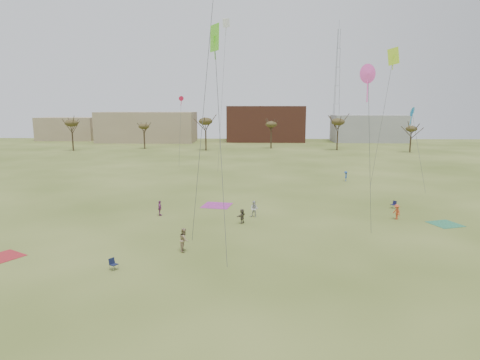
{
  "coord_description": "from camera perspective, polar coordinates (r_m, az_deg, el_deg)",
  "views": [
    {
      "loc": [
        1.26,
        -23.91,
        11.96
      ],
      "look_at": [
        0.0,
        12.0,
        5.5
      ],
      "focal_mm": 30.82,
      "sensor_mm": 36.0,
      "label": 1
    }
  ],
  "objects": [
    {
      "name": "ground",
      "position": [
        26.76,
        -0.94,
        -16.35
      ],
      "size": [
        260.0,
        260.0,
        0.0
      ],
      "primitive_type": "plane",
      "color": "#3F5119",
      "rests_on": "ground"
    },
    {
      "name": "spectator_fore_b",
      "position": [
        34.96,
        -7.73,
        -8.19
      ],
      "size": [
        0.78,
        0.98,
        1.98
      ],
      "primitive_type": "imported",
      "rotation": [
        0.0,
        0.0,
        1.6
      ],
      "color": "#9F8665",
      "rests_on": "ground"
    },
    {
      "name": "spectator_fore_c",
      "position": [
        42.67,
        0.28,
        -5.02
      ],
      "size": [
        1.1,
        1.45,
        1.53
      ],
      "primitive_type": "imported",
      "rotation": [
        0.0,
        0.0,
        4.19
      ],
      "color": "brown",
      "rests_on": "ground"
    },
    {
      "name": "flyer_mid_b",
      "position": [
        47.24,
        20.86,
        -4.14
      ],
      "size": [
        0.89,
        1.18,
        1.63
      ],
      "primitive_type": "imported",
      "rotation": [
        0.0,
        0.0,
        5.02
      ],
      "color": "#CF4E26",
      "rests_on": "ground"
    },
    {
      "name": "spectator_mid_d",
      "position": [
        46.48,
        -11.04,
        -3.84
      ],
      "size": [
        0.65,
        1.06,
        1.69
      ],
      "primitive_type": "imported",
      "rotation": [
        0.0,
        0.0,
        1.83
      ],
      "color": "#8B3A7A",
      "rests_on": "ground"
    },
    {
      "name": "spectator_mid_e",
      "position": [
        45.02,
        1.99,
        -4.04
      ],
      "size": [
        1.03,
        0.91,
        1.79
      ],
      "primitive_type": "imported",
      "rotation": [
        0.0,
        0.0,
        5.98
      ],
      "color": "silver",
      "rests_on": "ground"
    },
    {
      "name": "flyer_far_c",
      "position": [
        68.74,
        14.42,
        0.53
      ],
      "size": [
        0.86,
        1.17,
        1.62
      ],
      "primitive_type": "imported",
      "rotation": [
        0.0,
        0.0,
        4.44
      ],
      "color": "#204A95",
      "rests_on": "ground"
    },
    {
      "name": "blanket_red",
      "position": [
        38.69,
        -29.98,
        -9.22
      ],
      "size": [
        3.54,
        3.54,
        0.03
      ],
      "primitive_type": "cube",
      "rotation": [
        0.0,
        0.0,
        2.61
      ],
      "color": "#AA2228",
      "rests_on": "ground"
    },
    {
      "name": "blanket_plum",
      "position": [
        50.42,
        -3.23,
        -3.54
      ],
      "size": [
        3.87,
        3.87,
        0.03
      ],
      "primitive_type": "cube",
      "rotation": [
        0.0,
        0.0,
        2.96
      ],
      "color": "#A63392",
      "rests_on": "ground"
    },
    {
      "name": "blanket_olive",
      "position": [
        47.48,
        26.53,
        -5.5
      ],
      "size": [
        3.48,
        3.48,
        0.03
      ],
      "primitive_type": "cube",
      "rotation": [
        0.0,
        0.0,
        0.33
      ],
      "color": "#2C7B54",
      "rests_on": "ground"
    },
    {
      "name": "camp_chair_left",
      "position": [
        32.51,
        -17.07,
        -11.37
      ],
      "size": [
        0.73,
        0.72,
        0.87
      ],
      "rotation": [
        0.0,
        0.0,
        1.0
      ],
      "color": "#131A36",
      "rests_on": "ground"
    },
    {
      "name": "camp_chair_right",
      "position": [
        52.31,
        20.46,
        -3.39
      ],
      "size": [
        0.73,
        0.71,
        0.87
      ],
      "rotation": [
        0.0,
        0.0,
        5.27
      ],
      "color": "#15153A",
      "rests_on": "ground"
    },
    {
      "name": "kites_aloft",
      "position": [
        45.63,
        -0.83,
        22.27
      ],
      "size": [
        63.84,
        63.86,
        25.83
      ],
      "color": "#F74EB7",
      "rests_on": "ground"
    },
    {
      "name": "tree_line",
      "position": [
        103.23,
        -0.27,
        7.49
      ],
      "size": [
        117.44,
        49.32,
        8.91
      ],
      "color": "#3A2B1E",
      "rests_on": "ground"
    },
    {
      "name": "building_tan",
      "position": [
        143.73,
        -12.7,
        7.17
      ],
      "size": [
        32.0,
        14.0,
        10.0
      ],
      "primitive_type": "cube",
      "color": "#937F60",
      "rests_on": "ground"
    },
    {
      "name": "building_brick",
      "position": [
        144.08,
        3.53,
        7.8
      ],
      "size": [
        26.0,
        16.0,
        12.0
      ],
      "primitive_type": "cube",
      "color": "brown",
      "rests_on": "ground"
    },
    {
      "name": "building_grey",
      "position": [
        147.29,
        17.39,
        6.83
      ],
      "size": [
        24.0,
        12.0,
        9.0
      ],
      "primitive_type": "cube",
      "color": "gray",
      "rests_on": "ground"
    },
    {
      "name": "building_tan_west",
      "position": [
        160.45,
        -22.54,
        6.58
      ],
      "size": [
        20.0,
        12.0,
        8.0
      ],
      "primitive_type": "cube",
      "color": "#937F60",
      "rests_on": "ground"
    },
    {
      "name": "radio_tower",
      "position": [
        151.83,
        13.25,
        12.67
      ],
      "size": [
        1.51,
        1.72,
        41.0
      ],
      "color": "#9EA3A8",
      "rests_on": "ground"
    }
  ]
}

